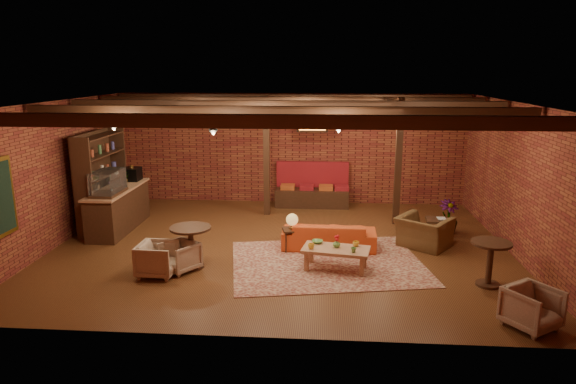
# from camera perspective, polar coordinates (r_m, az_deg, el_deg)

# --- Properties ---
(floor) EXTENTS (10.00, 10.00, 0.00)m
(floor) POSITION_cam_1_polar(r_m,az_deg,el_deg) (11.57, -0.83, -6.08)
(floor) COLOR #3D1C0F
(floor) RESTS_ON ground
(ceiling) EXTENTS (10.00, 8.00, 0.02)m
(ceiling) POSITION_cam_1_polar(r_m,az_deg,el_deg) (10.92, -0.89, 9.94)
(ceiling) COLOR black
(ceiling) RESTS_ON wall_back
(wall_back) EXTENTS (10.00, 0.02, 3.20)m
(wall_back) POSITION_cam_1_polar(r_m,az_deg,el_deg) (15.06, 0.49, 4.82)
(wall_back) COLOR maroon
(wall_back) RESTS_ON ground
(wall_front) EXTENTS (10.00, 0.02, 3.20)m
(wall_front) POSITION_cam_1_polar(r_m,az_deg,el_deg) (7.29, -3.63, -4.78)
(wall_front) COLOR maroon
(wall_front) RESTS_ON ground
(wall_left) EXTENTS (0.02, 8.00, 3.20)m
(wall_left) POSITION_cam_1_polar(r_m,az_deg,el_deg) (12.60, -24.16, 1.89)
(wall_left) COLOR maroon
(wall_left) RESTS_ON ground
(wall_right) EXTENTS (0.02, 8.00, 3.20)m
(wall_right) POSITION_cam_1_polar(r_m,az_deg,el_deg) (11.80, 24.10, 1.18)
(wall_right) COLOR maroon
(wall_right) RESTS_ON ground
(ceiling_beams) EXTENTS (9.80, 6.40, 0.22)m
(ceiling_beams) POSITION_cam_1_polar(r_m,az_deg,el_deg) (10.93, -0.88, 9.31)
(ceiling_beams) COLOR black
(ceiling_beams) RESTS_ON ceiling
(ceiling_pipe) EXTENTS (9.60, 0.12, 0.12)m
(ceiling_pipe) POSITION_cam_1_polar(r_m,az_deg,el_deg) (12.54, -0.22, 8.80)
(ceiling_pipe) COLOR black
(ceiling_pipe) RESTS_ON ceiling
(post_left) EXTENTS (0.16, 0.16, 3.20)m
(post_left) POSITION_cam_1_polar(r_m,az_deg,el_deg) (13.74, -2.40, 3.96)
(post_left) COLOR black
(post_left) RESTS_ON ground
(post_right) EXTENTS (0.16, 0.16, 3.20)m
(post_right) POSITION_cam_1_polar(r_m,az_deg,el_deg) (13.19, 12.16, 3.25)
(post_right) COLOR black
(post_right) RESTS_ON ground
(service_counter) EXTENTS (0.80, 2.50, 1.60)m
(service_counter) POSITION_cam_1_polar(r_m,az_deg,el_deg) (13.26, -18.38, -0.62)
(service_counter) COLOR black
(service_counter) RESTS_ON ground
(plant_counter) EXTENTS (0.35, 0.39, 0.30)m
(plant_counter) POSITION_cam_1_polar(r_m,az_deg,el_deg) (13.31, -17.80, 1.33)
(plant_counter) COLOR #337F33
(plant_counter) RESTS_ON service_counter
(shelving_hutch) EXTENTS (0.52, 2.00, 2.40)m
(shelving_hutch) POSITION_cam_1_polar(r_m,az_deg,el_deg) (13.42, -19.93, 1.18)
(shelving_hutch) COLOR black
(shelving_hutch) RESTS_ON ground
(banquette) EXTENTS (2.10, 0.70, 1.00)m
(banquette) POSITION_cam_1_polar(r_m,az_deg,el_deg) (14.80, 2.69, 0.31)
(banquette) COLOR maroon
(banquette) RESTS_ON ground
(service_sign) EXTENTS (0.86, 0.06, 0.30)m
(service_sign) POSITION_cam_1_polar(r_m,az_deg,el_deg) (14.05, 2.72, 7.25)
(service_sign) COLOR orange
(service_sign) RESTS_ON ceiling
(ceiling_spotlights) EXTENTS (6.40, 4.40, 0.28)m
(ceiling_spotlights) POSITION_cam_1_polar(r_m,az_deg,el_deg) (10.95, -0.88, 8.16)
(ceiling_spotlights) COLOR black
(ceiling_spotlights) RESTS_ON ceiling
(rug) EXTENTS (4.31, 3.59, 0.01)m
(rug) POSITION_cam_1_polar(r_m,az_deg,el_deg) (10.67, 4.39, -7.83)
(rug) COLOR maroon
(rug) RESTS_ON floor
(sofa) EXTENTS (2.07, 0.86, 0.60)m
(sofa) POSITION_cam_1_polar(r_m,az_deg,el_deg) (11.42, 4.58, -4.81)
(sofa) COLOR #C7441B
(sofa) RESTS_ON floor
(coffee_table) EXTENTS (1.40, 0.87, 0.70)m
(coffee_table) POSITION_cam_1_polar(r_m,az_deg,el_deg) (10.23, 5.28, -6.47)
(coffee_table) COLOR #8D5D42
(coffee_table) RESTS_ON floor
(side_table_lamp) EXTENTS (0.48, 0.48, 0.83)m
(side_table_lamp) POSITION_cam_1_polar(r_m,az_deg,el_deg) (11.16, 0.46, -3.41)
(side_table_lamp) COLOR black
(side_table_lamp) RESTS_ON floor
(round_table_left) EXTENTS (0.81, 0.81, 0.85)m
(round_table_left) POSITION_cam_1_polar(r_m,az_deg,el_deg) (10.41, -10.74, -5.28)
(round_table_left) COLOR black
(round_table_left) RESTS_ON floor
(armchair_a) EXTENTS (0.68, 0.72, 0.72)m
(armchair_a) POSITION_cam_1_polar(r_m,az_deg,el_deg) (10.23, -14.29, -7.07)
(armchair_a) COLOR beige
(armchair_a) RESTS_ON floor
(armchair_b) EXTENTS (0.86, 0.85, 0.65)m
(armchair_b) POSITION_cam_1_polar(r_m,az_deg,el_deg) (10.37, -11.96, -6.86)
(armchair_b) COLOR beige
(armchair_b) RESTS_ON floor
(armchair_right) EXTENTS (1.27, 1.19, 0.93)m
(armchair_right) POSITION_cam_1_polar(r_m,az_deg,el_deg) (11.79, 14.90, -3.78)
(armchair_right) COLOR brown
(armchair_right) RESTS_ON floor
(side_table_book) EXTENTS (0.54, 0.54, 0.58)m
(side_table_book) POSITION_cam_1_polar(r_m,az_deg,el_deg) (12.19, 16.27, -3.08)
(side_table_book) COLOR black
(side_table_book) RESTS_ON floor
(round_table_right) EXTENTS (0.72, 0.72, 0.84)m
(round_table_right) POSITION_cam_1_polar(r_m,az_deg,el_deg) (10.09, 21.56, -6.68)
(round_table_right) COLOR black
(round_table_right) RESTS_ON floor
(armchair_far) EXTENTS (0.95, 0.94, 0.72)m
(armchair_far) POSITION_cam_1_polar(r_m,az_deg,el_deg) (8.85, 25.51, -11.38)
(armchair_far) COLOR beige
(armchair_far) RESTS_ON floor
(plant_tall) EXTENTS (1.82, 1.82, 2.52)m
(plant_tall) POSITION_cam_1_polar(r_m,az_deg,el_deg) (12.66, 17.59, 0.94)
(plant_tall) COLOR #4C7F4C
(plant_tall) RESTS_ON floor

